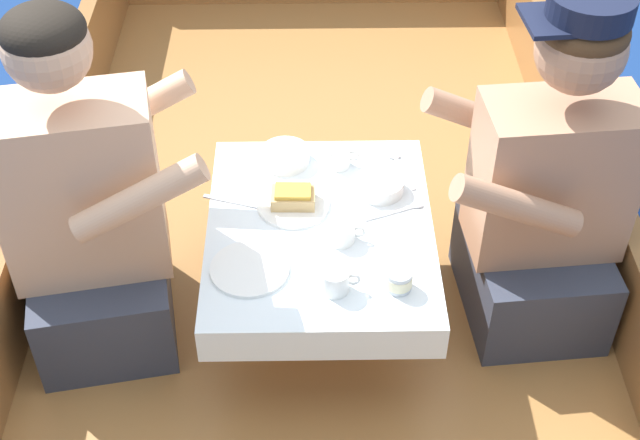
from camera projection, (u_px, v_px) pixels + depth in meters
ground_plane at (320, 365)px, 2.80m from camera, size 60.00×60.00×0.00m
boat_deck at (320, 337)px, 2.71m from camera, size 1.77×3.79×0.26m
gunwale_port at (17, 275)px, 2.51m from camera, size 0.06×3.79×0.31m
gunwale_starboard at (621, 268)px, 2.53m from camera, size 0.06×3.79×0.31m
cockpit_table at (320, 237)px, 2.38m from camera, size 0.60×0.74×0.36m
person_port at (89, 218)px, 2.30m from camera, size 0.57×0.52×1.02m
person_starboard at (546, 198)px, 2.36m from camera, size 0.55×0.48×1.01m
plate_sandwich at (293, 204)px, 2.41m from camera, size 0.20×0.20×0.01m
plate_bread at (250, 269)px, 2.23m from camera, size 0.20×0.20×0.01m
sandwich at (293, 197)px, 2.39m from camera, size 0.12×0.08×0.05m
bowl_port_near at (285, 155)px, 2.54m from camera, size 0.14×0.14×0.04m
bowl_starboard_near at (380, 184)px, 2.44m from camera, size 0.13×0.13×0.04m
coffee_cup_port at (335, 280)px, 2.16m from camera, size 0.10×0.07×0.06m
coffee_cup_starboard at (339, 157)px, 2.52m from camera, size 0.09×0.06×0.06m
coffee_cup_center at (341, 232)px, 2.29m from camera, size 0.10×0.07×0.05m
tin_can at (399, 280)px, 2.17m from camera, size 0.07×0.07×0.05m
utensil_knife_port at (233, 202)px, 2.42m from camera, size 0.17×0.06×0.00m
utensil_spoon_center at (400, 165)px, 2.54m from camera, size 0.07×0.17×0.01m
utensil_spoon_port at (403, 209)px, 2.40m from camera, size 0.16×0.07×0.01m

